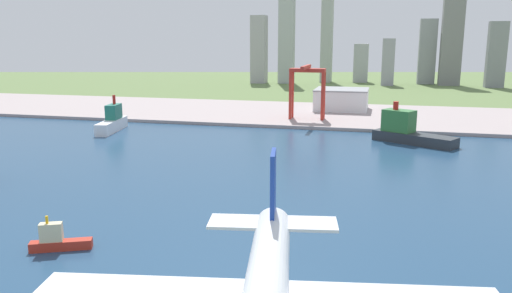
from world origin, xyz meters
name	(u,v)px	position (x,y,z in m)	size (l,w,h in m)	color
ground_plane	(315,174)	(0.00, 300.00, 0.00)	(2400.00, 2400.00, 0.00)	#5E7743
water_bay	(293,216)	(0.00, 240.00, 0.07)	(840.00, 360.00, 0.15)	navy
industrial_pier	(345,115)	(0.00, 490.00, 1.25)	(840.00, 140.00, 2.50)	#A39494
ferry_boat	(112,122)	(-153.82, 381.59, 6.79)	(16.15, 44.08, 24.60)	white
tugboat_small	(57,240)	(-64.64, 192.32, 3.28)	(18.10, 10.66, 11.06)	#B22D1E
container_barge	(408,131)	(45.96, 389.45, 7.35)	(51.37, 37.53, 24.95)	#2D3338
port_crane_red	(307,80)	(-27.14, 453.48, 32.56)	(27.21, 36.73, 41.77)	#B72D23
warehouse_main	(342,99)	(-5.35, 515.24, 11.70)	(45.93, 42.50, 18.36)	white
distant_skyline	(366,43)	(3.63, 820.34, 57.75)	(345.67, 74.40, 158.76)	#A4A0A7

